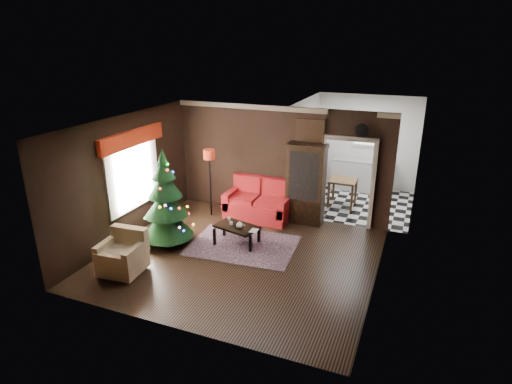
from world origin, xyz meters
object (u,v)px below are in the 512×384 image
at_px(loveseat, 258,200).
at_px(curio_cabinet, 306,186).
at_px(floor_lamp, 210,185).
at_px(kitchen_table, 342,193).
at_px(wall_clock, 362,130).
at_px(christmas_tree, 166,200).
at_px(armchair, 122,252).
at_px(coffee_table, 237,234).
at_px(teapot, 240,225).

xyz_separation_m(loveseat, curio_cabinet, (1.15, 0.22, 0.45)).
xyz_separation_m(floor_lamp, kitchen_table, (3.01, 1.92, -0.45)).
bearing_deg(floor_lamp, wall_clock, 10.64).
relative_size(curio_cabinet, floor_lamp, 1.04).
relative_size(loveseat, floor_lamp, 0.93).
relative_size(christmas_tree, kitchen_table, 2.84).
relative_size(curio_cabinet, armchair, 2.33).
relative_size(floor_lamp, armchair, 2.25).
height_order(loveseat, christmas_tree, christmas_tree).
bearing_deg(wall_clock, christmas_tree, -145.89).
xyz_separation_m(wall_clock, kitchen_table, (-0.55, 1.25, -2.00)).
xyz_separation_m(christmas_tree, wall_clock, (3.67, 2.48, 1.33)).
height_order(floor_lamp, coffee_table, floor_lamp).
distance_m(loveseat, floor_lamp, 1.28).
height_order(armchair, wall_clock, wall_clock).
bearing_deg(teapot, wall_clock, 43.18).
height_order(loveseat, curio_cabinet, curio_cabinet).
height_order(curio_cabinet, floor_lamp, curio_cabinet).
height_order(wall_clock, kitchen_table, wall_clock).
bearing_deg(curio_cabinet, floor_lamp, -168.30).
xyz_separation_m(christmas_tree, coffee_table, (1.40, 0.58, -0.83)).
bearing_deg(curio_cabinet, kitchen_table, 65.56).
relative_size(floor_lamp, teapot, 10.74).
bearing_deg(curio_cabinet, wall_clock, 8.53).
relative_size(floor_lamp, wall_clock, 5.72).
distance_m(christmas_tree, teapot, 1.68).
bearing_deg(curio_cabinet, loveseat, -169.17).
height_order(teapot, kitchen_table, kitchen_table).
bearing_deg(kitchen_table, armchair, -122.26).
xyz_separation_m(coffee_table, kitchen_table, (1.71, 3.16, 0.15)).
distance_m(armchair, kitchen_table, 6.08).
bearing_deg(teapot, armchair, -131.31).
xyz_separation_m(coffee_table, wall_clock, (2.26, 1.91, 2.16)).
distance_m(curio_cabinet, coffee_table, 2.16).
bearing_deg(wall_clock, armchair, -134.29).
xyz_separation_m(floor_lamp, teapot, (1.41, -1.35, -0.32)).
bearing_deg(loveseat, floor_lamp, -167.48).
bearing_deg(loveseat, kitchen_table, 42.51).
bearing_deg(coffee_table, curio_cabinet, 58.36).
height_order(loveseat, teapot, loveseat).
bearing_deg(teapot, curio_cabinet, 62.71).
xyz_separation_m(loveseat, teapot, (0.20, -1.61, 0.01)).
height_order(christmas_tree, coffee_table, christmas_tree).
height_order(curio_cabinet, christmas_tree, christmas_tree).
relative_size(loveseat, armchair, 2.09).
xyz_separation_m(teapot, wall_clock, (2.15, 2.01, 1.87)).
distance_m(floor_lamp, kitchen_table, 3.60).
height_order(loveseat, kitchen_table, loveseat).
height_order(curio_cabinet, kitchen_table, curio_cabinet).
distance_m(curio_cabinet, wall_clock, 1.88).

